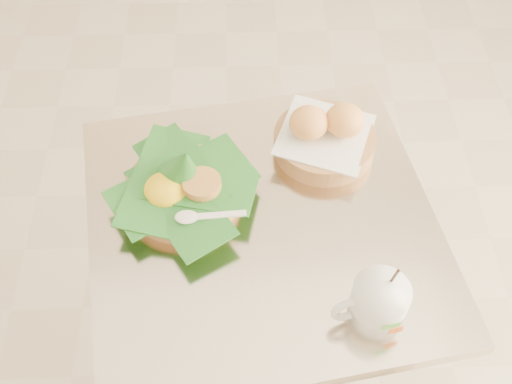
{
  "coord_description": "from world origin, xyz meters",
  "views": [
    {
      "loc": [
        0.07,
        -0.74,
        1.81
      ],
      "look_at": [
        0.09,
        0.04,
        0.82
      ],
      "focal_mm": 45.0,
      "sensor_mm": 36.0,
      "label": 1
    }
  ],
  "objects_px": {
    "cafe_table": "(262,276)",
    "bread_basket": "(325,136)",
    "rice_basket": "(182,186)",
    "coffee_mug": "(378,302)"
  },
  "relations": [
    {
      "from": "bread_basket",
      "to": "coffee_mug",
      "type": "bearing_deg",
      "value": -82.36
    },
    {
      "from": "coffee_mug",
      "to": "bread_basket",
      "type": "bearing_deg",
      "value": 97.64
    },
    {
      "from": "coffee_mug",
      "to": "rice_basket",
      "type": "bearing_deg",
      "value": 142.05
    },
    {
      "from": "cafe_table",
      "to": "coffee_mug",
      "type": "relative_size",
      "value": 4.55
    },
    {
      "from": "bread_basket",
      "to": "coffee_mug",
      "type": "relative_size",
      "value": 1.36
    },
    {
      "from": "rice_basket",
      "to": "bread_basket",
      "type": "relative_size",
      "value": 1.23
    },
    {
      "from": "bread_basket",
      "to": "coffee_mug",
      "type": "distance_m",
      "value": 0.41
    },
    {
      "from": "cafe_table",
      "to": "bread_basket",
      "type": "distance_m",
      "value": 0.36
    },
    {
      "from": "cafe_table",
      "to": "bread_basket",
      "type": "xyz_separation_m",
      "value": [
        0.14,
        0.19,
        0.26
      ]
    },
    {
      "from": "bread_basket",
      "to": "rice_basket",
      "type": "bearing_deg",
      "value": -156.98
    }
  ]
}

